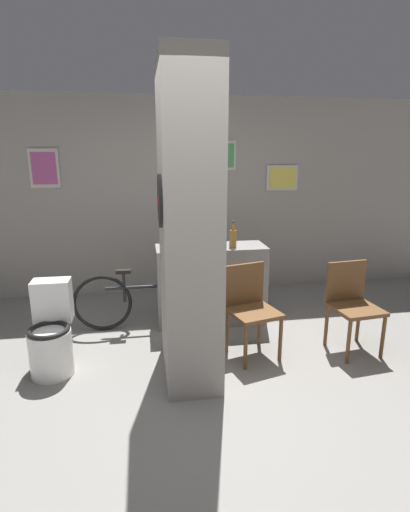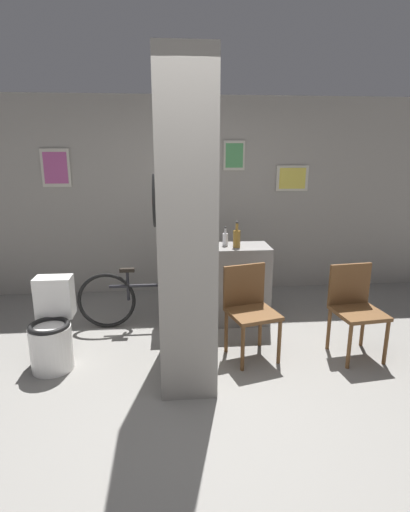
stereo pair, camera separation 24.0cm
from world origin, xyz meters
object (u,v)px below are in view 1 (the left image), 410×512
object	(u,v)px
chair_near_pillar	(250,305)
bottle_tall	(233,237)
toilet	(51,336)
chair_by_doorway	(352,302)
bicycle	(147,299)

from	to	relation	value
chair_near_pillar	bottle_tall	xyz separation A→B (m)	(-0.01, 0.73, 0.51)
toilet	bottle_tall	size ratio (longest dim) A/B	2.71
chair_near_pillar	chair_by_doorway	size ratio (longest dim) A/B	1.00
toilet	bottle_tall	bearing A→B (deg)	23.03
chair_by_doorway	bicycle	world-z (taller)	chair_by_doorway
toilet	bicycle	distance (m)	1.15
chair_near_pillar	chair_by_doorway	distance (m)	1.01
chair_near_pillar	chair_by_doorway	bearing A→B (deg)	-19.07
chair_near_pillar	chair_by_doorway	xyz separation A→B (m)	(1.00, -0.07, 0.00)
toilet	chair_by_doorway	size ratio (longest dim) A/B	0.91
chair_near_pillar	bicycle	bearing A→B (deg)	127.84
toilet	chair_by_doorway	distance (m)	2.82
toilet	bicycle	bearing A→B (deg)	42.11
chair_near_pillar	chair_by_doorway	world-z (taller)	same
bottle_tall	chair_near_pillar	bearing A→B (deg)	-89.25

